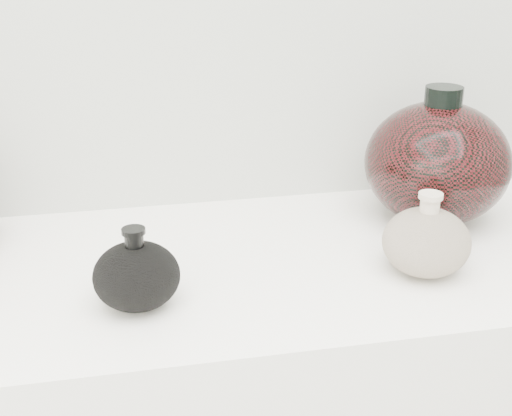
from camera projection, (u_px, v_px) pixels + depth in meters
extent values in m
cube|color=white|center=(247.00, 270.00, 1.08)|extent=(1.20, 0.50, 0.03)
ellipsoid|color=black|center=(137.00, 276.00, 0.94)|extent=(0.12, 0.12, 0.09)
cylinder|color=black|center=(134.00, 240.00, 0.92)|extent=(0.02, 0.02, 0.03)
cylinder|color=black|center=(133.00, 231.00, 0.91)|extent=(0.03, 0.03, 0.01)
ellipsoid|color=#C1B49A|center=(426.00, 242.00, 1.02)|extent=(0.17, 0.17, 0.10)
cylinder|color=beige|center=(430.00, 206.00, 1.00)|extent=(0.04, 0.04, 0.03)
cylinder|color=beige|center=(431.00, 196.00, 0.99)|extent=(0.05, 0.05, 0.01)
ellipsoid|color=black|center=(437.00, 163.00, 1.18)|extent=(0.29, 0.29, 0.20)
cylinder|color=black|center=(444.00, 98.00, 1.14)|extent=(0.07, 0.07, 0.04)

